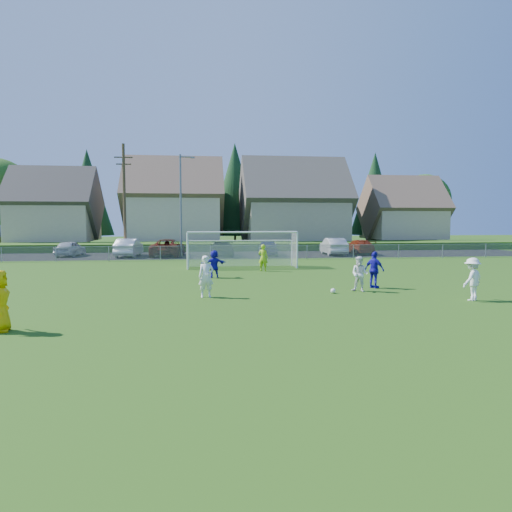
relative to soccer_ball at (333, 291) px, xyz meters
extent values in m
plane|color=#193D0C|center=(-2.98, -4.34, -0.11)|extent=(160.00, 160.00, 0.00)
plane|color=black|center=(-2.98, 23.16, -0.10)|extent=(60.00, 60.00, 0.00)
cube|color=#1E420F|center=(-2.98, 30.66, 0.29)|extent=(70.00, 6.00, 0.80)
sphere|color=white|center=(0.00, 0.00, 0.00)|extent=(0.22, 0.22, 0.22)
imported|color=white|center=(-5.58, -0.37, 0.77)|extent=(0.69, 0.50, 1.75)
imported|color=white|center=(1.33, 0.32, 0.69)|extent=(0.98, 0.95, 1.59)
imported|color=white|center=(5.02, -2.43, 0.75)|extent=(1.28, 1.11, 1.72)
imported|color=#1912AA|center=(2.40, 1.28, 0.76)|extent=(0.94, 1.08, 1.75)
imported|color=#1912AA|center=(-5.04, 6.21, 0.67)|extent=(1.51, 0.85, 1.55)
imported|color=#A1D118|center=(-1.85, 9.16, 0.74)|extent=(0.74, 0.63, 1.71)
imported|color=#ACB0B4|center=(-17.45, 23.38, 0.59)|extent=(2.15, 4.28, 1.40)
imported|color=white|center=(-12.13, 22.34, 0.69)|extent=(1.98, 4.97, 1.61)
imported|color=#5A170A|center=(-8.69, 22.35, 0.66)|extent=(3.05, 5.73, 1.53)
imported|color=black|center=(-3.87, 21.95, 0.59)|extent=(2.09, 4.90, 1.41)
imported|color=#171449|center=(0.34, 21.86, 0.64)|extent=(2.30, 4.59, 1.50)
imported|color=beige|center=(6.60, 22.04, 0.68)|extent=(1.93, 4.89, 1.58)
imported|color=maroon|center=(9.29, 22.62, 0.58)|extent=(2.04, 4.81, 1.39)
cylinder|color=white|center=(-6.63, 10.66, 1.11)|extent=(0.12, 0.12, 2.44)
cylinder|color=white|center=(0.67, 10.66, 1.11)|extent=(0.12, 0.12, 2.44)
cylinder|color=white|center=(-2.98, 10.66, 2.33)|extent=(7.30, 0.12, 0.12)
cylinder|color=white|center=(-6.63, 12.46, 0.79)|extent=(0.08, 0.08, 1.80)
cylinder|color=white|center=(0.67, 12.46, 0.79)|extent=(0.08, 0.08, 1.80)
cylinder|color=white|center=(-2.98, 12.46, 1.69)|extent=(7.30, 0.08, 0.08)
cube|color=silver|center=(-2.98, 12.46, 0.79)|extent=(7.30, 0.02, 1.80)
cube|color=silver|center=(-6.63, 11.56, 1.11)|extent=(0.02, 1.80, 2.44)
cube|color=silver|center=(0.67, 11.56, 1.11)|extent=(0.02, 1.80, 2.44)
cube|color=silver|center=(-2.98, 11.56, 2.33)|extent=(7.30, 1.80, 0.02)
cube|color=gray|center=(-2.98, 17.66, 1.06)|extent=(52.00, 0.03, 0.03)
cube|color=gray|center=(-2.98, 17.66, 0.49)|extent=(52.00, 0.02, 1.14)
cylinder|color=gray|center=(-2.98, 17.66, 0.49)|extent=(0.06, 0.06, 1.20)
cylinder|color=slate|center=(-7.48, 21.66, 4.39)|extent=(0.18, 0.18, 9.00)
cylinder|color=slate|center=(-6.98, 21.66, 8.69)|extent=(1.20, 0.12, 0.12)
cube|color=slate|center=(-6.38, 21.66, 8.64)|extent=(0.36, 0.18, 0.12)
cylinder|color=#473321|center=(-12.48, 22.66, 4.89)|extent=(0.26, 0.26, 10.00)
cube|color=#473321|center=(-12.48, 22.66, 8.69)|extent=(1.60, 0.10, 0.10)
cube|color=#473321|center=(-12.48, 22.66, 8.09)|extent=(1.30, 0.10, 0.10)
cube|color=tan|center=(-22.98, 37.66, 2.94)|extent=(9.00, 8.00, 4.50)
pyramid|color=#423D38|center=(-22.98, 37.66, 9.60)|extent=(9.90, 8.80, 4.41)
cube|color=#C6B58E|center=(-8.98, 38.66, 3.44)|extent=(11.00, 9.00, 5.50)
pyramid|color=brown|center=(-8.98, 38.66, 11.15)|extent=(12.10, 9.90, 4.96)
cube|color=tan|center=(6.02, 37.66, 3.19)|extent=(12.00, 10.00, 5.00)
pyramid|color=#4C473F|center=(6.02, 37.66, 11.21)|extent=(13.20, 11.00, 5.52)
cube|color=tan|center=(21.02, 38.66, 2.69)|extent=(9.00, 8.00, 4.00)
pyramid|color=brown|center=(21.02, 38.66, 9.10)|extent=(9.90, 8.80, 4.41)
cylinder|color=#382616|center=(-20.98, 45.66, 0.49)|extent=(0.30, 0.30, 1.20)
cone|color=#143819|center=(-20.98, 45.66, 6.94)|extent=(6.76, 6.76, 11.70)
cylinder|color=#382616|center=(-10.98, 46.66, 0.49)|extent=(0.30, 0.30, 1.20)
cone|color=#143819|center=(-10.98, 46.66, 6.49)|extent=(6.24, 6.24, 10.80)
cylinder|color=#382616|center=(-0.98, 43.66, 0.49)|extent=(0.30, 0.30, 1.20)
cone|color=#143819|center=(-0.98, 43.66, 7.39)|extent=(7.28, 7.28, 12.60)
cylinder|color=#382616|center=(9.02, 45.66, 1.87)|extent=(0.36, 0.36, 3.96)
sphere|color=#2B5B19|center=(9.02, 45.66, 6.71)|extent=(8.36, 8.36, 8.36)
cylinder|color=#382616|center=(19.02, 43.66, 0.49)|extent=(0.30, 0.30, 1.20)
cone|color=#143819|center=(19.02, 43.66, 6.94)|extent=(6.76, 6.76, 11.70)
cylinder|color=#382616|center=(27.02, 44.66, 1.69)|extent=(0.36, 0.36, 3.60)
sphere|color=#2B5B19|center=(27.02, 44.66, 6.09)|extent=(7.60, 7.60, 7.60)
camera|label=1|loc=(-5.82, -19.37, 3.09)|focal=32.00mm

